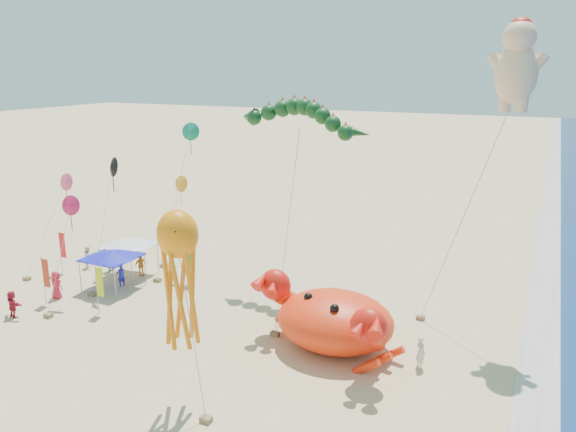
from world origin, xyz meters
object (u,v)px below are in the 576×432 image
(crab_inflatable, at_px, (334,319))
(canopy_white, at_px, (128,243))
(dragon_kite, at_px, (298,121))
(canopy_blue, at_px, (112,254))
(octopus_kite, at_px, (179,268))
(cherub_kite, at_px, (517,63))

(crab_inflatable, xyz_separation_m, canopy_white, (-17.49, 4.00, 0.75))
(dragon_kite, distance_m, canopy_blue, 15.58)
(canopy_white, bearing_deg, dragon_kite, 12.00)
(octopus_kite, relative_size, canopy_white, 2.60)
(crab_inflatable, bearing_deg, octopus_kite, -120.09)
(crab_inflatable, relative_size, canopy_white, 2.52)
(crab_inflatable, distance_m, canopy_white, 17.96)
(cherub_kite, distance_m, octopus_kite, 20.34)
(octopus_kite, height_order, canopy_white, octopus_kite)
(dragon_kite, xyz_separation_m, canopy_blue, (-11.62, -5.05, -9.06))
(cherub_kite, xyz_separation_m, canopy_white, (-24.94, -2.60, -12.59))
(crab_inflatable, height_order, canopy_blue, crab_inflatable)
(canopy_blue, bearing_deg, crab_inflatable, -5.31)
(dragon_kite, relative_size, cherub_kite, 0.73)
(dragon_kite, relative_size, octopus_kite, 1.39)
(crab_inflatable, bearing_deg, cherub_kite, 41.50)
(cherub_kite, distance_m, canopy_blue, 27.78)
(crab_inflatable, height_order, cherub_kite, cherub_kite)
(cherub_kite, bearing_deg, dragon_kite, 179.91)
(cherub_kite, height_order, canopy_blue, cherub_kite)
(canopy_blue, bearing_deg, octopus_kite, -36.26)
(octopus_kite, xyz_separation_m, canopy_blue, (-12.42, 9.11, -4.00))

